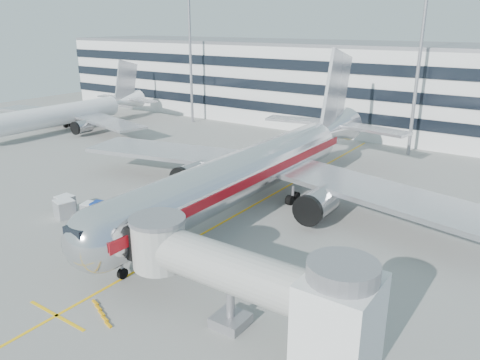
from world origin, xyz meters
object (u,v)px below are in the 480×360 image
Objects in this scene: belt_loader at (130,228)px; cargo_container_right at (90,210)px; cargo_container_front at (65,209)px; main_jet at (258,167)px; ramp_worker at (141,223)px; cargo_container_left at (65,204)px; baggage_tug at (101,212)px.

belt_loader is 2.68× the size of cargo_container_right.
cargo_container_front is at bearing -143.85° from cargo_container_right.
main_jet is 14.10m from ramp_worker.
main_jet is 28.09× the size of cargo_container_right.
cargo_container_left is 1.60m from cargo_container_front.
belt_loader is 1.73× the size of baggage_tug.
main_jet reaches higher than cargo_container_front.
ramp_worker reaches higher than cargo_container_right.
cargo_container_left is at bearing -138.56° from main_jet.
baggage_tug reaches higher than cargo_container_left.
ramp_worker is at bearing 3.58° from cargo_container_right.
belt_loader is 2.66× the size of ramp_worker.
cargo_container_front is 9.35m from ramp_worker.
belt_loader is at bearing 6.45° from cargo_container_front.
cargo_container_front is at bearing -173.55° from belt_loader.
main_jet is at bearing 47.26° from cargo_container_right.
main_jet is 10.49× the size of belt_loader.
cargo_container_left is (-4.84, -0.76, 0.07)m from baggage_tug.
baggage_tug is at bearing 8.28° from cargo_container_right.
cargo_container_front is (-2.11, -1.54, 0.16)m from cargo_container_right.
ramp_worker is at bearing 5.44° from cargo_container_left.
belt_loader is 1.16m from ramp_worker.
ramp_worker is (10.39, 0.99, 0.03)m from cargo_container_left.
cargo_container_right is 7.04m from ramp_worker.
baggage_tug is at bearing 26.12° from cargo_container_front.
ramp_worker is (-5.12, -12.71, -3.32)m from main_jet.
cargo_container_left is (-15.51, -13.70, -3.36)m from main_jet.
main_jet reaches higher than ramp_worker.
belt_loader is 2.78× the size of cargo_container_left.
main_jet is 27.91× the size of ramp_worker.
cargo_container_left is (-9.89, 0.02, 0.24)m from belt_loader.
belt_loader is at bearing -175.51° from ramp_worker.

